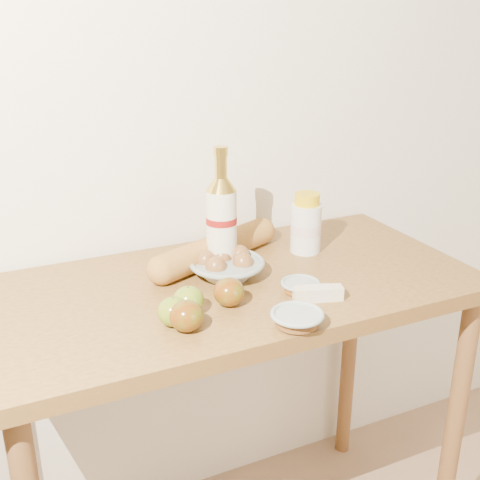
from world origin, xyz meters
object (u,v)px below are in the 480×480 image
(table, at_px, (235,325))
(cream_bottle, at_px, (306,225))
(bourbon_bottle, at_px, (221,221))
(egg_bowl, at_px, (226,266))
(baguette, at_px, (216,249))

(table, bearing_deg, cream_bottle, 20.69)
(bourbon_bottle, bearing_deg, egg_bowl, -104.32)
(table, bearing_deg, egg_bowl, 98.66)
(baguette, bearing_deg, cream_bottle, -30.28)
(table, xyz_separation_m, baguette, (0.00, 0.13, 0.16))
(egg_bowl, distance_m, baguette, 0.10)
(bourbon_bottle, distance_m, baguette, 0.10)
(bourbon_bottle, bearing_deg, table, -96.14)
(table, height_order, cream_bottle, cream_bottle)
(bourbon_bottle, xyz_separation_m, baguette, (0.00, 0.04, -0.09))
(egg_bowl, bearing_deg, baguette, 83.80)
(cream_bottle, relative_size, baguette, 0.38)
(table, bearing_deg, bourbon_bottle, 87.88)
(table, distance_m, baguette, 0.21)
(bourbon_bottle, relative_size, baguette, 0.72)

